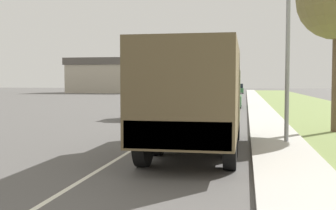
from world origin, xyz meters
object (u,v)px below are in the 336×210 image
Objects in this scene: car_farthest_ahead at (239,89)px; car_second_ahead at (230,98)px; car_fourth_ahead at (233,91)px; military_truck at (197,94)px; car_nearest_ahead at (148,105)px; car_third_ahead at (201,94)px.

car_second_ahead is at bearing -90.08° from car_farthest_ahead.
car_second_ahead is 24.84m from car_fourth_ahead.
car_farthest_ahead is (0.20, 62.28, -0.96)m from military_truck.
car_third_ahead is (0.60, 23.13, -0.00)m from car_nearest_ahead.
military_truck reaches higher than car_third_ahead.
car_fourth_ahead is at bearing 84.11° from car_nearest_ahead.
car_fourth_ahead is 15.39m from car_farthest_ahead.
car_fourth_ahead reaches higher than car_farthest_ahead.
car_third_ahead is (-3.59, 12.10, -0.01)m from car_second_ahead.
car_third_ahead is (-3.45, 34.17, -0.96)m from military_truck.
car_second_ahead reaches higher than car_farthest_ahead.
car_farthest_ahead is (4.25, 51.24, -0.00)m from car_nearest_ahead.
car_fourth_ahead is (3.09, 12.73, 0.01)m from car_third_ahead.
car_third_ahead is 28.35m from car_farthest_ahead.
car_fourth_ahead reaches higher than car_nearest_ahead.
car_second_ahead is at bearing 69.18° from car_nearest_ahead.
military_truck is at bearing -89.57° from car_fourth_ahead.
car_third_ahead is 1.15× the size of car_farthest_ahead.
car_second_ahead reaches higher than car_nearest_ahead.
car_nearest_ahead is 36.05m from car_fourth_ahead.
car_nearest_ahead is 11.79m from car_second_ahead.
military_truck is 62.29m from car_farthest_ahead.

